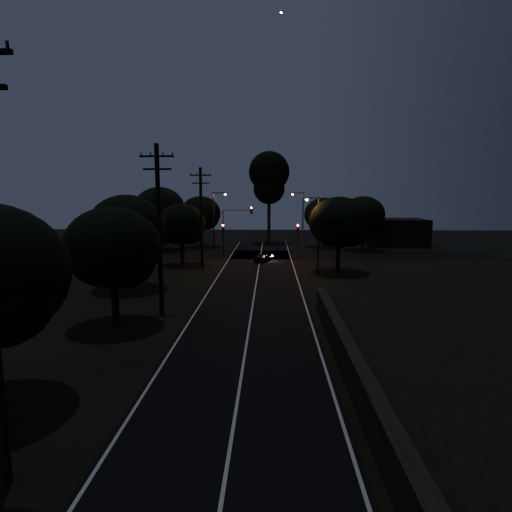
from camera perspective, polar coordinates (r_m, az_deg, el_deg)
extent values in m
plane|color=black|center=(14.82, -3.41, -23.79)|extent=(160.00, 160.00, 0.00)
cube|color=black|center=(35.40, -0.11, -4.46)|extent=(8.00, 70.00, 0.02)
cube|color=black|center=(55.07, 0.63, 0.17)|extent=(60.00, 8.00, 0.02)
cube|color=beige|center=(35.39, -0.11, -4.44)|extent=(0.12, 70.00, 0.01)
cube|color=beige|center=(35.72, -6.15, -4.37)|extent=(0.12, 70.00, 0.01)
cube|color=beige|center=(35.46, 5.98, -4.46)|extent=(0.12, 70.00, 0.01)
cube|color=black|center=(17.38, 13.48, -16.10)|extent=(0.40, 26.00, 1.50)
cube|color=black|center=(17.07, 13.57, -13.65)|extent=(0.55, 26.00, 0.10)
cube|color=black|center=(18.41, 24.29, -15.71)|extent=(6.50, 26.00, 1.20)
cylinder|color=black|center=(28.52, -12.78, 3.38)|extent=(0.30, 0.30, 11.00)
cube|color=black|center=(28.51, -13.10, 12.83)|extent=(2.20, 0.12, 0.12)
cube|color=black|center=(28.46, -13.04, 11.23)|extent=(1.80, 0.12, 0.12)
cylinder|color=black|center=(45.15, -7.32, 4.98)|extent=(0.30, 0.30, 10.50)
cube|color=black|center=(45.10, -7.42, 10.63)|extent=(2.20, 0.12, 0.12)
cube|color=black|center=(45.08, -7.40, 9.61)|extent=(1.80, 0.12, 0.12)
sphere|color=black|center=(16.99, -30.91, -4.47)|extent=(3.62, 3.62, 3.62)
cylinder|color=black|center=(26.98, -18.25, -6.13)|extent=(0.44, 0.44, 2.64)
ellipsoid|color=black|center=(26.35, -18.59, 1.10)|extent=(5.61, 5.61, 4.77)
sphere|color=black|center=(25.58, -16.90, -0.30)|extent=(3.36, 3.36, 3.36)
cylinder|color=black|center=(36.99, -16.60, -2.02)|extent=(0.44, 0.44, 2.85)
ellipsoid|color=black|center=(36.53, -16.84, 3.75)|extent=(6.15, 6.15, 5.23)
sphere|color=black|center=(35.66, -15.48, 2.71)|extent=(3.69, 3.69, 3.69)
cylinder|color=black|center=(47.95, -9.80, 0.31)|extent=(0.44, 0.44, 2.50)
ellipsoid|color=black|center=(47.61, -9.89, 4.18)|extent=(5.32, 5.32, 4.53)
sphere|color=black|center=(46.95, -8.89, 3.50)|extent=(3.19, 3.19, 3.19)
cylinder|color=black|center=(63.65, -7.34, 2.45)|extent=(0.44, 0.44, 2.75)
ellipsoid|color=black|center=(63.38, -7.40, 5.67)|extent=(5.88, 5.88, 5.00)
sphere|color=black|center=(62.68, -6.54, 5.12)|extent=(3.53, 3.53, 3.53)
cylinder|color=black|center=(60.76, -12.61, 2.28)|extent=(0.44, 0.44, 3.25)
ellipsoid|color=black|center=(60.47, -12.74, 6.23)|extent=(6.84, 6.84, 5.81)
sphere|color=black|center=(59.54, -11.76, 5.57)|extent=(4.10, 4.10, 4.10)
cylinder|color=black|center=(63.31, 8.98, 2.35)|extent=(0.44, 0.44, 2.66)
ellipsoid|color=black|center=(63.04, 9.05, 5.50)|extent=(5.73, 5.73, 4.87)
sphere|color=black|center=(62.64, 10.01, 4.93)|extent=(3.44, 3.44, 3.44)
cylinder|color=black|center=(61.19, 13.97, 2.04)|extent=(0.44, 0.44, 2.76)
ellipsoid|color=black|center=(60.91, 14.09, 5.39)|extent=(5.88, 5.88, 5.00)
sphere|color=black|center=(60.60, 15.14, 4.78)|extent=(3.53, 3.53, 3.53)
cylinder|color=black|center=(43.51, 10.86, -0.33)|extent=(0.44, 0.44, 2.80)
ellipsoid|color=black|center=(43.12, 10.99, 4.44)|extent=(5.95, 5.95, 5.05)
sphere|color=black|center=(42.75, 12.47, 3.57)|extent=(3.57, 3.57, 3.57)
cylinder|color=black|center=(67.60, 1.74, 5.04)|extent=(0.50, 0.50, 7.87)
sphere|color=black|center=(67.56, 1.76, 11.17)|extent=(6.30, 6.30, 6.30)
sphere|color=black|center=(67.49, 1.75, 8.99)|extent=(4.86, 4.86, 4.86)
cube|color=black|center=(68.13, -16.26, 3.27)|extent=(10.00, 8.00, 4.40)
cube|color=black|center=(68.38, 17.88, 3.05)|extent=(9.00, 7.00, 4.00)
cylinder|color=black|center=(53.18, -4.38, 1.58)|extent=(0.12, 0.12, 3.20)
cube|color=black|center=(52.98, -4.40, 3.78)|extent=(0.28, 0.22, 0.90)
sphere|color=#FF0705|center=(52.83, -4.42, 4.10)|extent=(0.22, 0.22, 0.22)
cylinder|color=black|center=(52.97, 5.56, 1.54)|extent=(0.12, 0.12, 3.20)
cube|color=black|center=(52.76, 5.60, 3.75)|extent=(0.28, 0.22, 0.90)
sphere|color=#FF0705|center=(52.61, 5.61, 4.06)|extent=(0.22, 0.22, 0.22)
cylinder|color=black|center=(53.08, -4.39, 2.55)|extent=(0.12, 0.12, 5.00)
cube|color=black|center=(52.58, -0.62, 6.12)|extent=(0.28, 0.22, 0.90)
sphere|color=#FF0705|center=(52.44, -0.62, 6.44)|extent=(0.22, 0.22, 0.22)
cube|color=black|center=(52.68, -2.53, 6.12)|extent=(3.50, 0.08, 0.08)
cylinder|color=black|center=(51.08, -5.66, 3.99)|extent=(0.16, 0.16, 8.00)
cube|color=black|center=(50.84, -4.93, 8.38)|extent=(1.40, 0.10, 0.10)
cube|color=black|center=(50.77, -4.14, 8.33)|extent=(0.35, 0.22, 0.12)
sphere|color=orange|center=(50.77, -4.14, 8.22)|extent=(0.26, 0.26, 0.26)
cylinder|color=black|center=(56.78, 6.26, 4.42)|extent=(0.16, 0.16, 8.00)
cube|color=black|center=(56.60, 5.60, 8.37)|extent=(1.40, 0.10, 0.10)
cube|color=black|center=(56.56, 4.89, 8.33)|extent=(0.35, 0.22, 0.12)
sphere|color=orange|center=(56.56, 4.89, 8.23)|extent=(0.26, 0.26, 0.26)
cylinder|color=black|center=(42.95, 8.31, 2.78)|extent=(0.16, 0.16, 7.50)
cube|color=black|center=(42.69, 7.60, 7.67)|extent=(1.20, 0.10, 0.10)
cube|color=black|center=(42.64, 6.79, 7.62)|extent=(0.35, 0.22, 0.12)
sphere|color=orange|center=(42.64, 6.79, 7.48)|extent=(0.26, 0.26, 0.26)
imported|color=black|center=(49.33, 0.91, -0.19)|extent=(2.29, 3.32, 1.05)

